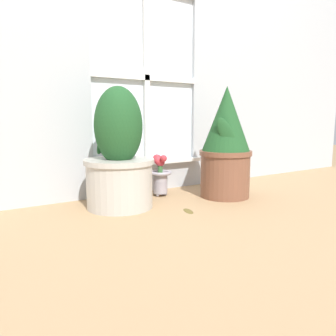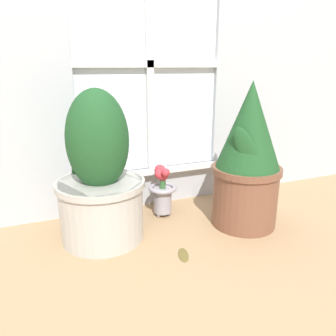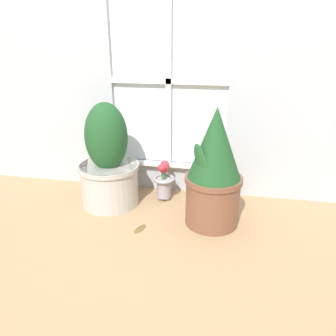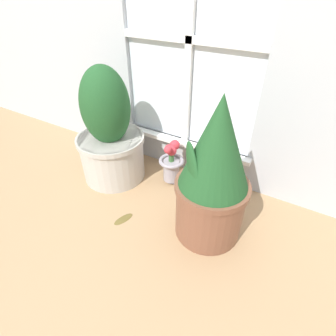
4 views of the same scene
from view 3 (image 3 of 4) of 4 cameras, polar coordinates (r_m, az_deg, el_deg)
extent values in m
plane|color=tan|center=(1.83, -3.81, -12.33)|extent=(10.00, 10.00, 0.00)
cube|color=#B2B7BC|center=(2.36, 0.17, -1.08)|extent=(0.77, 0.05, 0.21)
cube|color=white|center=(2.20, 0.25, 14.98)|extent=(0.77, 0.02, 1.10)
cube|color=white|center=(2.18, 0.11, 14.90)|extent=(0.04, 0.02, 1.10)
cube|color=white|center=(2.18, 0.11, 14.90)|extent=(0.77, 0.02, 0.04)
cube|color=white|center=(2.29, -0.04, 0.67)|extent=(0.83, 0.06, 0.02)
cylinder|color=#B7B2A8|center=(2.17, -10.11, -2.75)|extent=(0.37, 0.37, 0.27)
cylinder|color=#B7B2A8|center=(2.12, -10.33, 0.28)|extent=(0.39, 0.39, 0.03)
cylinder|color=#38281E|center=(2.12, -10.35, 0.50)|extent=(0.34, 0.34, 0.01)
ellipsoid|color=#1E4C23|center=(2.06, -10.70, 5.33)|extent=(0.26, 0.26, 0.43)
ellipsoid|color=#1E4C23|center=(2.17, -11.52, 3.86)|extent=(0.14, 0.13, 0.18)
cylinder|color=brown|center=(1.93, 7.73, -5.55)|extent=(0.31, 0.31, 0.30)
cylinder|color=brown|center=(1.87, 7.94, -1.92)|extent=(0.33, 0.33, 0.03)
cylinder|color=#38281E|center=(1.86, 7.96, -1.64)|extent=(0.29, 0.29, 0.01)
cone|color=#1E4C23|center=(1.79, 8.30, 4.34)|extent=(0.30, 0.30, 0.40)
ellipsoid|color=#1E4C23|center=(1.76, 5.98, 0.62)|extent=(0.16, 0.13, 0.25)
sphere|color=#99939E|center=(2.27, -0.55, -4.80)|extent=(0.02, 0.02, 0.02)
sphere|color=#99939E|center=(2.23, -1.55, -5.31)|extent=(0.02, 0.02, 0.02)
sphere|color=#99939E|center=(2.22, -0.05, -5.45)|extent=(0.02, 0.02, 0.02)
cylinder|color=#99939E|center=(2.21, -0.73, -3.46)|extent=(0.09, 0.09, 0.13)
torus|color=#99939E|center=(2.18, -0.74, -1.89)|extent=(0.15, 0.15, 0.02)
cylinder|color=#386633|center=(2.16, -0.74, -1.00)|extent=(0.03, 0.03, 0.07)
sphere|color=#C6333D|center=(2.15, -0.75, -0.15)|extent=(0.06, 0.06, 0.06)
sphere|color=#C6333D|center=(2.18, -0.50, 0.60)|extent=(0.06, 0.06, 0.06)
sphere|color=#C6333D|center=(2.15, -1.18, 0.03)|extent=(0.05, 0.05, 0.05)
sphere|color=#C6333D|center=(2.10, -0.94, 0.10)|extent=(0.04, 0.04, 0.04)
ellipsoid|color=brown|center=(1.92, -4.90, -10.45)|extent=(0.08, 0.12, 0.01)
camera|label=1|loc=(1.58, -66.59, -12.21)|focal=35.00mm
camera|label=2|loc=(1.11, -50.62, -0.92)|focal=35.00mm
camera|label=4|loc=(0.89, 25.29, 18.91)|focal=28.00mm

